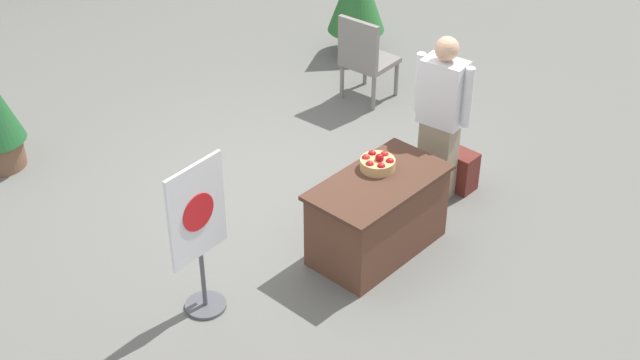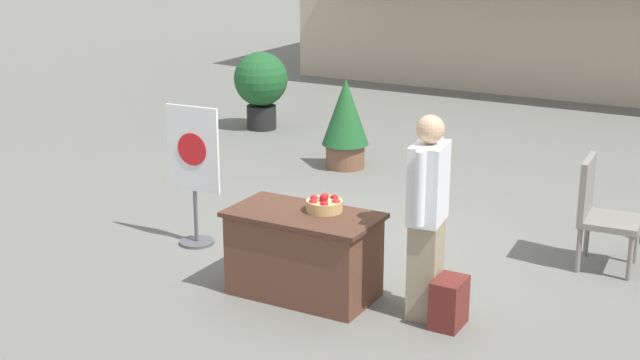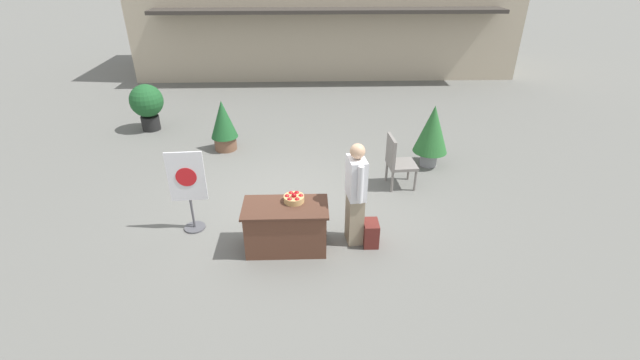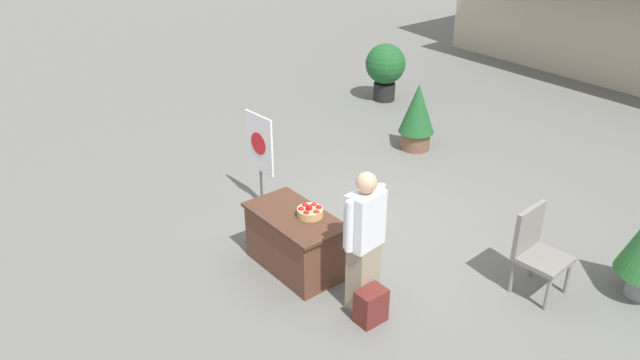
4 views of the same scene
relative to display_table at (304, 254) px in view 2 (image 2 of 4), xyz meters
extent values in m
plane|color=slate|center=(0.03, 1.28, -0.39)|extent=(120.00, 120.00, 0.00)
cube|color=brown|center=(0.00, 0.00, -0.02)|extent=(1.26, 0.68, 0.74)
cube|color=#492C20|center=(0.00, 0.00, 0.37)|extent=(1.34, 0.72, 0.04)
cylinder|color=tan|center=(0.14, 0.13, 0.44)|extent=(0.32, 0.32, 0.10)
sphere|color=red|center=(0.25, 0.14, 0.48)|extent=(0.08, 0.08, 0.08)
sphere|color=#A30F14|center=(0.18, 0.24, 0.48)|extent=(0.08, 0.08, 0.08)
sphere|color=red|center=(0.09, 0.23, 0.48)|extent=(0.08, 0.08, 0.08)
sphere|color=red|center=(0.02, 0.14, 0.48)|extent=(0.08, 0.08, 0.08)
sphere|color=red|center=(0.07, 0.04, 0.48)|extent=(0.08, 0.08, 0.08)
sphere|color=red|center=(0.19, 0.03, 0.48)|extent=(0.08, 0.08, 0.08)
sphere|color=#A30F14|center=(0.14, 0.12, 0.51)|extent=(0.08, 0.08, 0.08)
cube|color=gray|center=(1.11, 0.14, 0.03)|extent=(0.28, 0.37, 0.85)
cube|color=silver|center=(1.11, 0.14, 0.79)|extent=(0.31, 0.45, 0.67)
sphere|color=tan|center=(1.11, 0.14, 1.24)|extent=(0.23, 0.23, 0.23)
cylinder|color=silver|center=(1.14, -0.12, 0.82)|extent=(0.09, 0.09, 0.61)
cylinder|color=silver|center=(1.08, 0.40, 0.82)|extent=(0.09, 0.09, 0.61)
cube|color=maroon|center=(1.37, 0.04, -0.18)|extent=(0.24, 0.34, 0.42)
cylinder|color=#4C4C51|center=(-1.63, 0.58, -0.38)|extent=(0.36, 0.36, 0.03)
cylinder|color=#4C4C51|center=(-1.63, 0.58, -0.09)|extent=(0.04, 0.04, 0.55)
cube|color=silver|center=(-1.63, 0.58, 0.63)|extent=(0.60, 0.07, 0.88)
cylinder|color=red|center=(-1.62, 0.56, 0.63)|extent=(0.34, 0.03, 0.34)
cylinder|color=gray|center=(2.47, 2.23, -0.17)|extent=(0.05, 0.05, 0.45)
cylinder|color=gray|center=(2.50, 1.76, -0.17)|extent=(0.05, 0.05, 0.45)
cylinder|color=gray|center=(2.00, 2.20, -0.17)|extent=(0.05, 0.05, 0.45)
cylinder|color=gray|center=(2.03, 1.73, -0.17)|extent=(0.05, 0.05, 0.45)
cube|color=gray|center=(2.25, 1.98, 0.08)|extent=(0.58, 0.58, 0.06)
cube|color=gray|center=(2.01, 1.96, 0.40)|extent=(0.10, 0.55, 0.57)
cylinder|color=brown|center=(-1.61, 3.90, -0.23)|extent=(0.52, 0.52, 0.33)
cone|color=#1E5628|center=(-1.61, 3.90, 0.38)|extent=(0.63, 0.63, 0.89)
cylinder|color=black|center=(-3.81, 5.24, -0.20)|extent=(0.47, 0.47, 0.38)
sphere|color=#1E5628|center=(-3.81, 5.24, 0.41)|extent=(0.85, 0.85, 0.85)
camera|label=1|loc=(-5.22, -4.08, 4.84)|focal=50.00mm
camera|label=2|loc=(3.73, -6.41, 2.93)|focal=50.00mm
camera|label=3|loc=(0.36, -5.64, 3.93)|focal=24.00mm
camera|label=4|loc=(5.36, -3.90, 4.31)|focal=35.00mm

